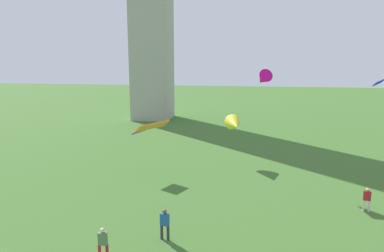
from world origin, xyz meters
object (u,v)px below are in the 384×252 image
object	(u,v)px
person_1	(367,198)
kite_flying_3	(379,83)
kite_flying_1	(235,124)
kite_flying_5	(152,126)
person_0	(165,223)
person_4	(103,242)
kite_flying_0	(143,130)
kite_flying_4	(263,79)

from	to	relation	value
person_1	kite_flying_3	size ratio (longest dim) A/B	1.64
kite_flying_1	kite_flying_5	world-z (taller)	kite_flying_5
kite_flying_3	kite_flying_5	size ratio (longest dim) A/B	0.50
kite_flying_1	kite_flying_5	bearing A→B (deg)	-120.89
person_0	kite_flying_3	world-z (taller)	kite_flying_3
person_1	kite_flying_5	distance (m)	15.28
kite_flying_3	kite_flying_5	world-z (taller)	kite_flying_3
kite_flying_1	person_0	bearing A→B (deg)	-117.00
person_4	kite_flying_5	distance (m)	6.65
person_0	kite_flying_0	world-z (taller)	kite_flying_0
person_1	kite_flying_4	distance (m)	12.05
person_0	kite_flying_4	bearing A→B (deg)	-98.78
kite_flying_1	kite_flying_3	bearing A→B (deg)	-44.34
person_4	kite_flying_5	world-z (taller)	kite_flying_5
person_0	kite_flying_4	world-z (taller)	kite_flying_4
person_0	kite_flying_1	size ratio (longest dim) A/B	0.72
person_4	kite_flying_0	size ratio (longest dim) A/B	0.86
kite_flying_0	kite_flying_4	bearing A→B (deg)	-60.04
kite_flying_4	kite_flying_5	xyz separation A→B (m)	(-6.51, -11.41, -1.95)
person_1	person_4	bearing A→B (deg)	-152.85
kite_flying_0	kite_flying_3	distance (m)	18.71
person_1	kite_flying_3	xyz separation A→B (m)	(1.18, 3.48, 7.47)
person_4	person_0	bearing A→B (deg)	32.01
kite_flying_0	kite_flying_1	bearing A→B (deg)	-38.80
kite_flying_0	kite_flying_5	bearing A→B (deg)	-137.95
person_4	kite_flying_0	xyz separation A→B (m)	(-1.69, 13.56, 3.00)
kite_flying_1	kite_flying_0	bearing A→B (deg)	-166.40
kite_flying_3	person_1	bearing A→B (deg)	161.50
kite_flying_0	kite_flying_5	world-z (taller)	kite_flying_5
person_4	kite_flying_3	distance (m)	21.50
person_1	kite_flying_5	world-z (taller)	kite_flying_5
person_0	kite_flying_3	size ratio (longest dim) A/B	1.83
person_1	person_0	bearing A→B (deg)	-156.64
kite_flying_0	person_4	bearing A→B (deg)	-149.92
person_1	person_4	xyz separation A→B (m)	(-15.23, -8.28, 0.06)
kite_flying_5	person_0	bearing A→B (deg)	98.90
kite_flying_3	kite_flying_4	size ratio (longest dim) A/B	0.47
kite_flying_3	kite_flying_4	world-z (taller)	kite_flying_4
kite_flying_1	kite_flying_4	distance (m)	5.81
kite_flying_4	kite_flying_0	bearing A→B (deg)	-10.25
person_0	kite_flying_1	xyz separation A→B (m)	(3.34, 15.20, 2.87)
kite_flying_0	kite_flying_5	size ratio (longest dim) A/B	1.00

